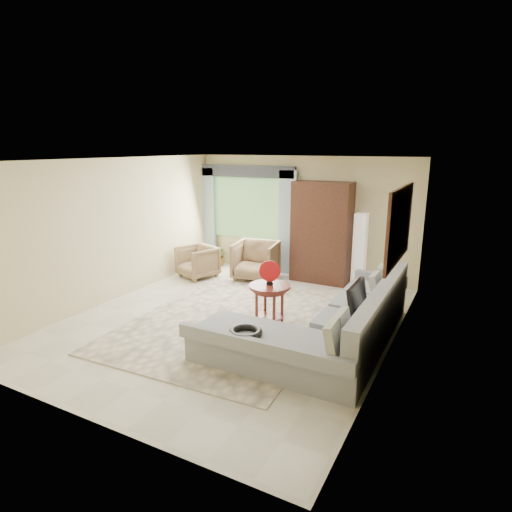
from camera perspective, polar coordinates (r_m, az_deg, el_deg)
The scene contains 17 objects.
ground at distance 7.17m, azimuth -3.10°, elevation -8.54°, with size 6.00×6.00×0.00m, color silver.
area_rug at distance 7.12m, azimuth -3.17°, elevation -8.64°, with size 3.00×4.00×0.02m, color beige.
sectional_sofa at distance 6.25m, azimuth 10.40°, elevation -9.57°, with size 2.30×3.46×0.90m.
tv_screen at distance 6.15m, azimuth 13.39°, elevation -5.71°, with size 0.06×0.74×0.48m, color black.
garden_hose at distance 5.42m, azimuth -1.40°, elevation -10.14°, with size 0.43×0.43×0.09m, color black.
coffee_table at distance 6.90m, azimuth 1.81°, elevation -6.37°, with size 0.66×0.66×0.66m.
red_disc at distance 6.73m, azimuth 1.85°, elevation -2.04°, with size 0.34×0.34×0.03m, color red.
armchair_left at distance 9.44m, azimuth -7.83°, elevation -0.76°, with size 0.73×0.75×0.68m, color #917A4F.
armchair_right at distance 9.18m, azimuth -0.03°, elevation -0.61°, with size 0.88×0.90×0.82m, color brown.
potted_plant at distance 10.29m, azimuth -4.90°, elevation 0.06°, with size 0.45×0.39×0.50m, color #999999.
armoire at distance 9.02m, azimuth 8.74°, elevation 3.11°, with size 1.20×0.55×2.10m, color black.
floor_lamp at distance 8.92m, azimuth 13.64°, elevation 0.77°, with size 0.24×0.24×1.50m, color silver.
window at distance 9.95m, azimuth -1.14°, elevation 6.38°, with size 1.80×0.04×1.40m, color #669E59.
curtain_left at distance 10.46m, azimuth -6.44°, elevation 5.30°, with size 0.40×0.08×2.30m, color #9EB7CC.
curtain_right at distance 9.45m, azimuth 4.20°, elevation 4.38°, with size 0.40×0.08×2.30m, color #9EB7CC.
valance at distance 9.80m, azimuth -1.37°, elevation 11.25°, with size 2.40×0.12×0.26m, color #1E232D.
wall_mirror at distance 6.17m, azimuth 18.55°, elevation 3.90°, with size 0.05×1.70×1.05m.
Camera 1 is at (3.41, -5.66, 2.80)m, focal length 30.00 mm.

